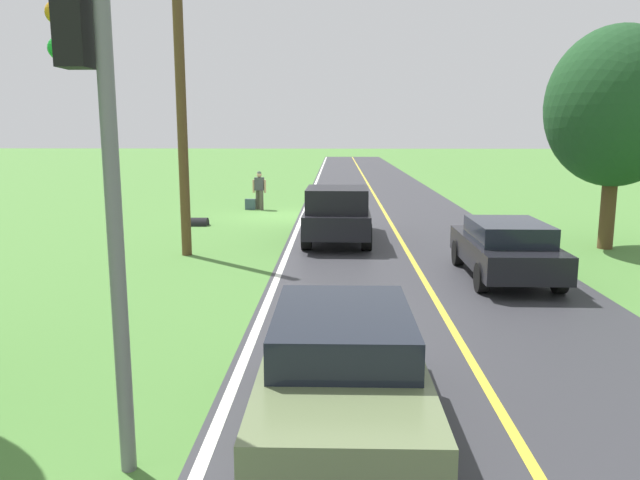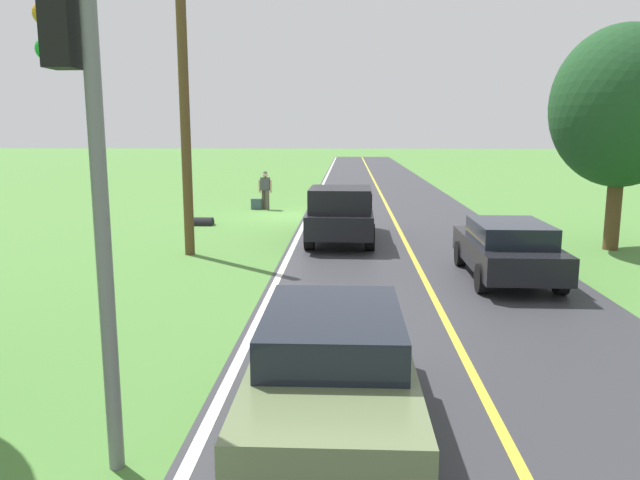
% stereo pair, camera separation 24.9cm
% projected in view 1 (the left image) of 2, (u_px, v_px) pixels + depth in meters
% --- Properties ---
extents(ground_plane, '(200.00, 200.00, 0.00)m').
position_uv_depth(ground_plane, '(281.00, 216.00, 25.63)').
color(ground_plane, '#4C7F38').
extents(road_surface, '(7.43, 120.00, 0.00)m').
position_uv_depth(road_surface, '(387.00, 216.00, 25.51)').
color(road_surface, '#333338').
rests_on(road_surface, ground).
extents(lane_edge_line, '(0.16, 117.60, 0.00)m').
position_uv_depth(lane_edge_line, '(302.00, 216.00, 25.61)').
color(lane_edge_line, silver).
rests_on(lane_edge_line, ground).
extents(lane_centre_line, '(0.14, 117.60, 0.00)m').
position_uv_depth(lane_centre_line, '(387.00, 216.00, 25.51)').
color(lane_centre_line, gold).
rests_on(lane_centre_line, ground).
extents(hitchhiker_walking, '(0.62, 0.53, 1.75)m').
position_uv_depth(hitchhiker_walking, '(260.00, 188.00, 27.59)').
color(hitchhiker_walking, '#4C473D').
rests_on(hitchhiker_walking, ground).
extents(suitcase_carried, '(0.47, 0.23, 0.49)m').
position_uv_depth(suitcase_carried, '(250.00, 204.00, 27.68)').
color(suitcase_carried, '#384C56').
rests_on(suitcase_carried, ground).
extents(pickup_truck_passing, '(2.16, 5.43, 1.82)m').
position_uv_depth(pickup_truck_passing, '(337.00, 212.00, 19.57)').
color(pickup_truck_passing, black).
rests_on(pickup_truck_passing, ground).
extents(traffic_light_mast, '(0.61, 0.32, 5.20)m').
position_uv_depth(traffic_light_mast, '(93.00, 127.00, 5.83)').
color(traffic_light_mast, slate).
rests_on(traffic_light_mast, ground).
extents(tree_far_side_near, '(4.06, 4.06, 6.55)m').
position_uv_depth(tree_far_side_near, '(616.00, 107.00, 17.83)').
color(tree_far_side_near, brown).
rests_on(tree_far_side_near, ground).
extents(sedan_ahead_same_lane, '(1.94, 4.40, 1.41)m').
position_uv_depth(sedan_ahead_same_lane, '(343.00, 367.00, 7.26)').
color(sedan_ahead_same_lane, '#66754C').
rests_on(sedan_ahead_same_lane, ground).
extents(sedan_mid_oncoming, '(1.96, 4.42, 1.41)m').
position_uv_depth(sedan_mid_oncoming, '(505.00, 248.00, 14.68)').
color(sedan_mid_oncoming, black).
rests_on(sedan_mid_oncoming, ground).
extents(utility_pole_roadside, '(0.28, 0.28, 7.44)m').
position_uv_depth(utility_pole_roadside, '(182.00, 124.00, 16.94)').
color(utility_pole_roadside, brown).
rests_on(utility_pole_roadside, ground).
extents(drainage_culvert, '(0.80, 0.60, 0.60)m').
position_uv_depth(drainage_culvert, '(197.00, 225.00, 23.06)').
color(drainage_culvert, black).
rests_on(drainage_culvert, ground).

